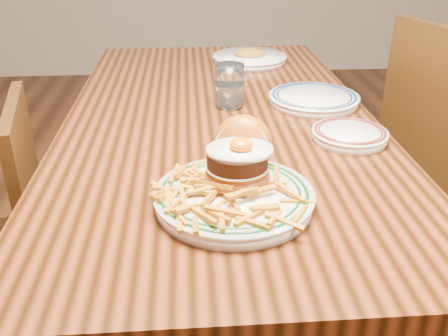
{
  "coord_description": "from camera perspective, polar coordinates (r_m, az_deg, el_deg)",
  "views": [
    {
      "loc": [
        -0.08,
        -1.31,
        1.25
      ],
      "look_at": [
        -0.02,
        -0.48,
        0.83
      ],
      "focal_mm": 40.0,
      "sensor_mm": 36.0,
      "label": 1
    }
  ],
  "objects": [
    {
      "name": "side_plate",
      "position": [
        1.27,
        14.17,
        3.77
      ],
      "size": [
        0.19,
        0.19,
        0.03
      ],
      "rotation": [
        0.0,
        0.0,
        0.32
      ],
      "color": "white",
      "rests_on": "table"
    },
    {
      "name": "table",
      "position": [
        1.44,
        -0.49,
        2.8
      ],
      "size": [
        0.85,
        1.6,
        0.75
      ],
      "color": "black",
      "rests_on": "floor"
    },
    {
      "name": "rear_plate",
      "position": [
        1.51,
        10.23,
        7.84
      ],
      "size": [
        0.27,
        0.27,
        0.03
      ],
      "rotation": [
        0.0,
        0.0,
        -0.35
      ],
      "color": "white",
      "rests_on": "table"
    },
    {
      "name": "floor",
      "position": [
        1.81,
        -0.4,
        -16.65
      ],
      "size": [
        6.0,
        6.0,
        0.0
      ],
      "primitive_type": "plane",
      "color": "black",
      "rests_on": "ground"
    },
    {
      "name": "water_glass",
      "position": [
        1.45,
        0.63,
        9.09
      ],
      "size": [
        0.08,
        0.08,
        0.12
      ],
      "color": "white",
      "rests_on": "table"
    },
    {
      "name": "far_plate",
      "position": [
        1.93,
        2.96,
        12.48
      ],
      "size": [
        0.28,
        0.28,
        0.05
      ],
      "rotation": [
        0.0,
        0.0,
        0.36
      ],
      "color": "white",
      "rests_on": "table"
    },
    {
      "name": "main_plate",
      "position": [
        0.96,
        1.32,
        -1.65
      ],
      "size": [
        0.31,
        0.33,
        0.15
      ],
      "rotation": [
        0.0,
        0.0,
        -0.26
      ],
      "color": "white",
      "rests_on": "table"
    }
  ]
}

